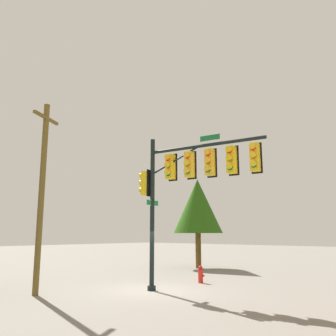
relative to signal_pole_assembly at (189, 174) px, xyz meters
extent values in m
plane|color=slate|center=(-1.88, -0.31, -4.88)|extent=(120.00, 120.00, 0.00)
cylinder|color=black|center=(-1.88, -0.31, -1.54)|extent=(0.20, 0.20, 6.68)
cylinder|color=black|center=(-1.88, -0.31, -4.78)|extent=(0.36, 0.36, 0.20)
cylinder|color=black|center=(0.71, 0.15, 1.18)|extent=(5.21, 1.06, 0.14)
cylinder|color=black|center=(-0.72, -0.10, 0.68)|extent=(2.38, 0.50, 1.07)
cube|color=yellow|center=(-0.94, -0.14, 0.43)|extent=(0.37, 0.40, 1.10)
cube|color=black|center=(-0.97, 0.06, 0.43)|extent=(0.44, 0.10, 1.22)
sphere|color=#FF2018|center=(-0.91, -0.34, 0.77)|extent=(0.22, 0.22, 0.22)
cylinder|color=yellow|center=(-0.91, -0.40, 0.82)|extent=(0.25, 0.17, 0.23)
sphere|color=#855607|center=(-0.91, -0.34, 0.43)|extent=(0.22, 0.22, 0.22)
cylinder|color=yellow|center=(-0.91, -0.40, 0.48)|extent=(0.25, 0.17, 0.23)
sphere|color=#0B621E|center=(-0.91, -0.34, 0.09)|extent=(0.22, 0.22, 0.22)
cylinder|color=yellow|center=(-0.91, -0.40, 0.14)|extent=(0.25, 0.17, 0.23)
cube|color=yellow|center=(0.00, 0.02, 0.43)|extent=(0.37, 0.41, 1.10)
cube|color=black|center=(-0.03, 0.22, 0.43)|extent=(0.44, 0.11, 1.22)
sphere|color=#FF2018|center=(0.03, -0.17, 0.77)|extent=(0.22, 0.22, 0.22)
cylinder|color=yellow|center=(0.04, -0.23, 0.82)|extent=(0.25, 0.17, 0.23)
sphere|color=#855607|center=(0.03, -0.17, 0.43)|extent=(0.22, 0.22, 0.22)
cylinder|color=yellow|center=(0.04, -0.23, 0.48)|extent=(0.25, 0.17, 0.23)
sphere|color=#0B621E|center=(0.03, -0.17, 0.09)|extent=(0.22, 0.22, 0.22)
cylinder|color=yellow|center=(0.04, -0.23, 0.14)|extent=(0.25, 0.17, 0.23)
cube|color=yellow|center=(0.94, 0.19, 0.43)|extent=(0.37, 0.41, 1.10)
cube|color=black|center=(0.91, 0.39, 0.43)|extent=(0.44, 0.11, 1.22)
sphere|color=#FF2018|center=(0.97, -0.01, 0.77)|extent=(0.22, 0.22, 0.22)
cylinder|color=yellow|center=(0.98, -0.07, 0.82)|extent=(0.25, 0.17, 0.23)
sphere|color=#855607|center=(0.97, -0.01, 0.43)|extent=(0.22, 0.22, 0.22)
cylinder|color=yellow|center=(0.98, -0.07, 0.48)|extent=(0.25, 0.17, 0.23)
sphere|color=#0B621E|center=(0.97, -0.01, 0.09)|extent=(0.22, 0.22, 0.22)
cylinder|color=yellow|center=(0.98, -0.07, 0.14)|extent=(0.25, 0.17, 0.23)
cube|color=yellow|center=(1.88, 0.36, 0.43)|extent=(0.37, 0.40, 1.10)
cube|color=black|center=(1.86, 0.56, 0.43)|extent=(0.44, 0.10, 1.22)
sphere|color=#FF2018|center=(1.91, 0.16, 0.77)|extent=(0.22, 0.22, 0.22)
cylinder|color=yellow|center=(1.92, 0.10, 0.82)|extent=(0.25, 0.17, 0.23)
sphere|color=#855607|center=(1.91, 0.16, 0.43)|extent=(0.22, 0.22, 0.22)
cylinder|color=yellow|center=(1.92, 0.10, 0.48)|extent=(0.25, 0.17, 0.23)
sphere|color=#0B621E|center=(1.91, 0.16, 0.09)|extent=(0.22, 0.22, 0.22)
cylinder|color=yellow|center=(1.92, 0.10, 0.14)|extent=(0.25, 0.17, 0.23)
cube|color=yellow|center=(2.83, 0.53, 0.43)|extent=(0.38, 0.41, 1.10)
cube|color=black|center=(2.79, 0.72, 0.43)|extent=(0.44, 0.12, 1.22)
sphere|color=#FF2018|center=(2.86, 0.33, 0.77)|extent=(0.22, 0.22, 0.22)
cylinder|color=yellow|center=(2.87, 0.27, 0.82)|extent=(0.25, 0.18, 0.23)
sphere|color=#855607|center=(2.86, 0.33, 0.43)|extent=(0.22, 0.22, 0.22)
cylinder|color=yellow|center=(2.87, 0.27, 0.48)|extent=(0.25, 0.18, 0.23)
sphere|color=#0B621E|center=(2.86, 0.33, 0.09)|extent=(0.22, 0.22, 0.22)
cylinder|color=yellow|center=(2.87, 0.27, 0.14)|extent=(0.25, 0.18, 0.23)
cube|color=yellow|center=(-2.23, -0.37, -0.22)|extent=(0.41, 0.38, 1.10)
cube|color=black|center=(-2.03, -0.34, -0.22)|extent=(0.12, 0.44, 1.22)
sphere|color=#FF2018|center=(-2.43, -0.41, 0.12)|extent=(0.22, 0.22, 0.22)
cylinder|color=yellow|center=(-2.48, -0.42, 0.17)|extent=(0.18, 0.25, 0.23)
sphere|color=#855607|center=(-2.43, -0.41, -0.22)|extent=(0.22, 0.22, 0.22)
cylinder|color=yellow|center=(-2.48, -0.42, -0.17)|extent=(0.18, 0.25, 0.23)
sphere|color=#0B621E|center=(-2.43, -0.41, -0.56)|extent=(0.22, 0.22, 0.22)
cylinder|color=yellow|center=(-2.48, -0.42, -0.51)|extent=(0.18, 0.25, 0.23)
cube|color=white|center=(0.97, 0.20, 1.48)|extent=(0.93, 0.18, 0.26)
cube|color=#166834|center=(0.97, 0.20, 1.48)|extent=(0.89, 0.19, 0.22)
cube|color=white|center=(-1.88, -0.31, -1.12)|extent=(0.18, 0.93, 0.26)
cube|color=#0C733A|center=(-1.88, -0.31, -1.12)|extent=(0.19, 0.89, 0.22)
cylinder|color=brown|center=(-4.45, -4.27, -0.92)|extent=(0.24, 0.24, 7.92)
cube|color=brown|center=(-4.45, -4.27, 2.44)|extent=(0.97, 1.64, 0.12)
cylinder|color=red|center=(-1.76, 3.05, -4.56)|extent=(0.24, 0.24, 0.65)
sphere|color=red|center=(-1.76, 3.05, -4.16)|extent=(0.22, 0.22, 0.22)
cylinder|color=red|center=(-1.61, 3.05, -4.53)|extent=(0.12, 0.10, 0.10)
cylinder|color=brown|center=(-6.51, 9.18, -3.66)|extent=(0.39, 0.39, 2.44)
cone|color=#265511|center=(-6.51, 9.18, -0.48)|extent=(3.53, 3.53, 3.92)
camera|label=1|loc=(9.37, -11.87, -2.48)|focal=38.49mm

